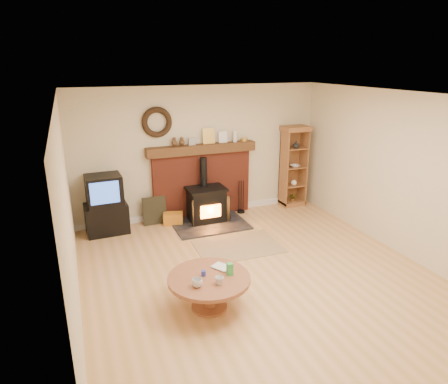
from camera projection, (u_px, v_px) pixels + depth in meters
name	position (u px, v px, depth m)	size (l,w,h in m)	color
ground	(260.00, 276.00, 5.89)	(5.50, 5.50, 0.00)	tan
room_shell	(259.00, 162.00, 5.44)	(5.02, 5.52, 2.61)	beige
chimney_breast	(202.00, 178.00, 8.01)	(2.20, 0.22, 1.78)	maroon
wood_stove	(207.00, 206.00, 7.79)	(1.40, 1.00, 1.26)	black
area_rug	(238.00, 246.00, 6.84)	(1.43, 0.98, 0.01)	brown
tv_unit	(106.00, 206.00, 7.26)	(0.77, 0.56, 1.10)	black
curio_cabinet	(293.00, 166.00, 8.58)	(0.56, 0.40, 1.74)	brown
firelog_box	(173.00, 219.00, 7.75)	(0.37, 0.23, 0.23)	#C7930D
leaning_painting	(155.00, 211.00, 7.72)	(0.45, 0.03, 0.54)	black
fire_tools	(241.00, 206.00, 8.34)	(0.16, 0.16, 0.70)	black
coffee_table	(209.00, 283.00, 5.03)	(1.05, 1.05, 0.61)	brown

